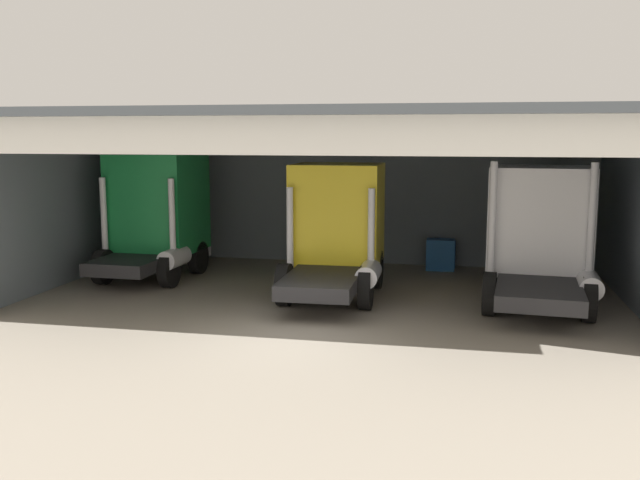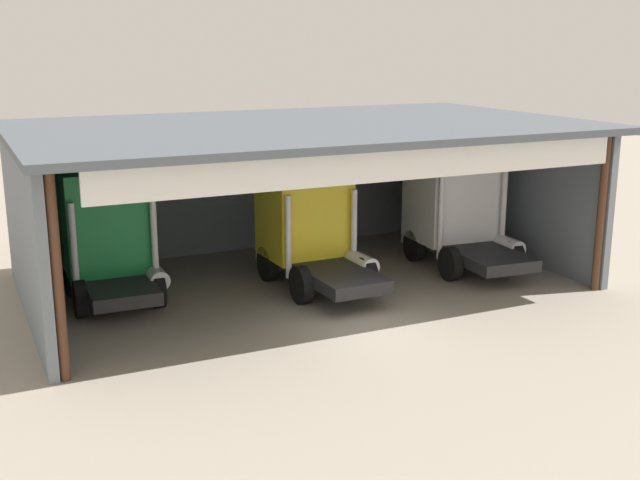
{
  "view_description": "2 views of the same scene",
  "coord_description": "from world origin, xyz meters",
  "px_view_note": "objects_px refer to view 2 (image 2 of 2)",
  "views": [
    {
      "loc": [
        3.57,
        -14.11,
        4.36
      ],
      "look_at": [
        0.0,
        3.24,
        1.65
      ],
      "focal_mm": 39.12,
      "sensor_mm": 36.0,
      "label": 1
    },
    {
      "loc": [
        -9.5,
        -16.88,
        7.24
      ],
      "look_at": [
        0.0,
        3.24,
        1.65
      ],
      "focal_mm": 44.54,
      "sensor_mm": 36.0,
      "label": 2
    }
  ],
  "objects_px": {
    "truck_green_center_left_bay": "(108,231)",
    "truck_yellow_center_right_bay": "(309,225)",
    "truck_white_yard_outside": "(457,209)",
    "oil_drum": "(333,230)",
    "tool_cart": "(332,231)"
  },
  "relations": [
    {
      "from": "truck_yellow_center_right_bay",
      "to": "tool_cart",
      "type": "height_order",
      "value": "truck_yellow_center_right_bay"
    },
    {
      "from": "truck_green_center_left_bay",
      "to": "tool_cart",
      "type": "distance_m",
      "value": 9.08
    },
    {
      "from": "truck_yellow_center_right_bay",
      "to": "truck_white_yard_outside",
      "type": "height_order",
      "value": "truck_white_yard_outside"
    },
    {
      "from": "truck_green_center_left_bay",
      "to": "oil_drum",
      "type": "distance_m",
      "value": 9.33
    },
    {
      "from": "truck_green_center_left_bay",
      "to": "tool_cart",
      "type": "xyz_separation_m",
      "value": [
        8.5,
        2.8,
        -1.48
      ]
    },
    {
      "from": "truck_green_center_left_bay",
      "to": "truck_white_yard_outside",
      "type": "relative_size",
      "value": 0.86
    },
    {
      "from": "truck_yellow_center_right_bay",
      "to": "truck_green_center_left_bay",
      "type": "bearing_deg",
      "value": 167.99
    },
    {
      "from": "truck_green_center_left_bay",
      "to": "truck_white_yard_outside",
      "type": "height_order",
      "value": "truck_green_center_left_bay"
    },
    {
      "from": "truck_green_center_left_bay",
      "to": "truck_yellow_center_right_bay",
      "type": "distance_m",
      "value": 5.91
    },
    {
      "from": "truck_green_center_left_bay",
      "to": "truck_yellow_center_right_bay",
      "type": "height_order",
      "value": "truck_green_center_left_bay"
    },
    {
      "from": "tool_cart",
      "to": "truck_white_yard_outside",
      "type": "bearing_deg",
      "value": -56.82
    },
    {
      "from": "truck_yellow_center_right_bay",
      "to": "tool_cart",
      "type": "xyz_separation_m",
      "value": [
        2.71,
        3.94,
        -1.33
      ]
    },
    {
      "from": "truck_green_center_left_bay",
      "to": "truck_white_yard_outside",
      "type": "xyz_separation_m",
      "value": [
        11.13,
        -1.21,
        -0.14
      ]
    },
    {
      "from": "truck_green_center_left_bay",
      "to": "truck_white_yard_outside",
      "type": "distance_m",
      "value": 11.19
    },
    {
      "from": "truck_green_center_left_bay",
      "to": "truck_yellow_center_right_bay",
      "type": "xyz_separation_m",
      "value": [
        5.79,
        -1.14,
        -0.16
      ]
    }
  ]
}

